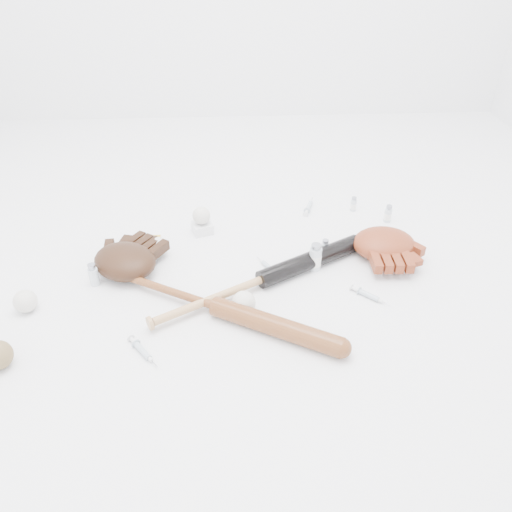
{
  "coord_description": "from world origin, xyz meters",
  "views": [
    {
      "loc": [
        -0.06,
        -1.36,
        1.03
      ],
      "look_at": [
        0.01,
        0.0,
        0.06
      ],
      "focal_mm": 35.0,
      "sensor_mm": 36.0,
      "label": 1
    }
  ],
  "objects_px": {
    "glove_dark": "(125,261)",
    "pedestal": "(202,228)",
    "bat_wood": "(217,307)",
    "bat_dark": "(263,279)"
  },
  "relations": [
    {
      "from": "pedestal",
      "to": "bat_wood",
      "type": "bearing_deg",
      "value": -82.56
    },
    {
      "from": "glove_dark",
      "to": "pedestal",
      "type": "height_order",
      "value": "glove_dark"
    },
    {
      "from": "bat_wood",
      "to": "pedestal",
      "type": "height_order",
      "value": "bat_wood"
    },
    {
      "from": "bat_wood",
      "to": "bat_dark",
      "type": "bearing_deg",
      "value": 69.53
    },
    {
      "from": "glove_dark",
      "to": "pedestal",
      "type": "distance_m",
      "value": 0.35
    },
    {
      "from": "pedestal",
      "to": "glove_dark",
      "type": "bearing_deg",
      "value": -136.0
    },
    {
      "from": "bat_dark",
      "to": "pedestal",
      "type": "distance_m",
      "value": 0.4
    },
    {
      "from": "bat_dark",
      "to": "glove_dark",
      "type": "bearing_deg",
      "value": 138.27
    },
    {
      "from": "bat_dark",
      "to": "glove_dark",
      "type": "height_order",
      "value": "glove_dark"
    },
    {
      "from": "glove_dark",
      "to": "pedestal",
      "type": "bearing_deg",
      "value": 77.28
    }
  ]
}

